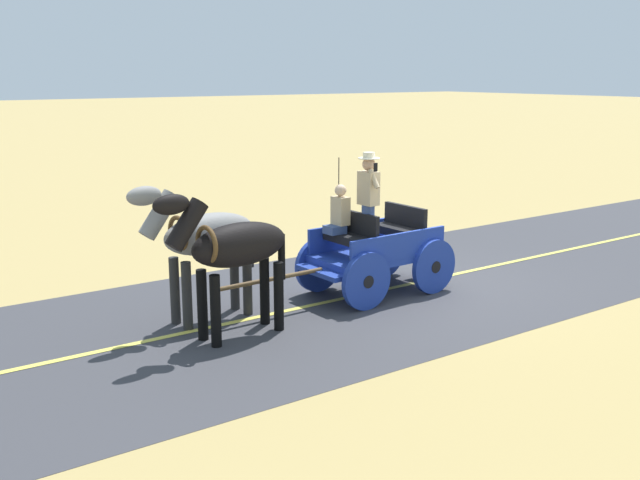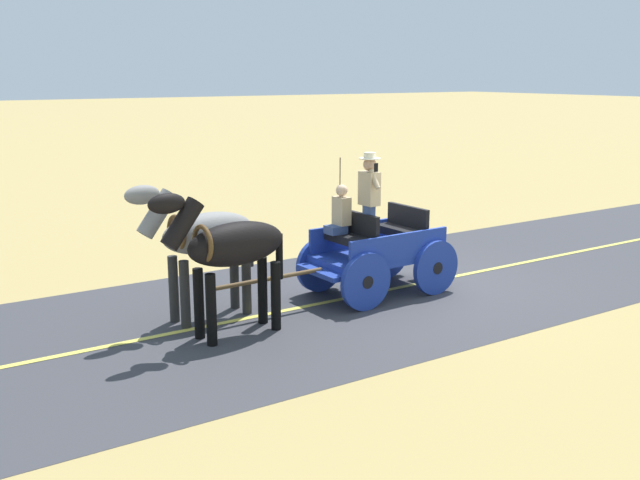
% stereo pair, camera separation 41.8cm
% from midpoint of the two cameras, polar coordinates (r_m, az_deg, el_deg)
% --- Properties ---
extents(ground_plane, '(200.00, 200.00, 0.00)m').
position_cam_midpoint_polar(ground_plane, '(13.56, 8.53, -3.42)').
color(ground_plane, tan).
extents(road_surface, '(5.76, 160.00, 0.01)m').
position_cam_midpoint_polar(road_surface, '(13.56, 8.53, -3.41)').
color(road_surface, '#38383D').
rests_on(road_surface, ground).
extents(road_centre_stripe, '(0.12, 160.00, 0.00)m').
position_cam_midpoint_polar(road_centre_stripe, '(13.56, 8.53, -3.39)').
color(road_centre_stripe, '#DBCC4C').
rests_on(road_centre_stripe, road_surface).
extents(horse_drawn_carriage, '(1.47, 4.51, 2.50)m').
position_cam_midpoint_polar(horse_drawn_carriage, '(12.70, 5.18, -0.64)').
color(horse_drawn_carriage, '#1E3899').
rests_on(horse_drawn_carriage, ground).
extents(horse_near_side, '(0.67, 2.14, 2.21)m').
position_cam_midpoint_polar(horse_near_side, '(10.55, -5.91, -0.62)').
color(horse_near_side, black).
rests_on(horse_near_side, ground).
extents(horse_off_side, '(0.70, 2.14, 2.21)m').
position_cam_midpoint_polar(horse_off_side, '(11.32, -8.09, 0.25)').
color(horse_off_side, gray).
rests_on(horse_off_side, ground).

